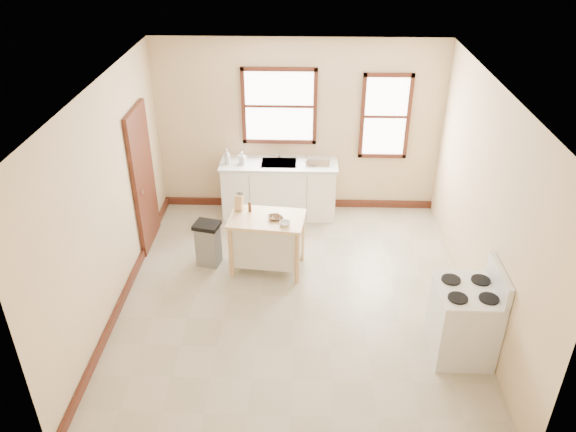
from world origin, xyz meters
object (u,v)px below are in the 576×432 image
object	(u,v)px
kitchen_island	(267,243)
bowl_a	(274,218)
soap_bottle_b	(242,158)
bowl_b	(278,218)
soap_bottle_a	(227,157)
bowl_c	(285,224)
knife_block	(239,203)
trash_bin	(208,244)
gas_stove	(465,312)
dish_rack	(318,161)
pepper_grinder	(250,207)

from	to	relation	value
kitchen_island	bowl_a	distance (m)	0.45
soap_bottle_b	bowl_b	xyz separation A→B (m)	(0.62, -1.56, -0.18)
soap_bottle_a	bowl_c	size ratio (longest dim) A/B	1.61
bowl_b	bowl_c	world-z (taller)	bowl_c
soap_bottle_b	soap_bottle_a	bearing A→B (deg)	-155.09
knife_block	bowl_a	distance (m)	0.56
knife_block	trash_bin	bearing A→B (deg)	-153.39
knife_block	soap_bottle_a	bearing A→B (deg)	115.71
knife_block	gas_stove	world-z (taller)	gas_stove
soap_bottle_b	trash_bin	size ratio (longest dim) A/B	0.31
soap_bottle_b	trash_bin	world-z (taller)	soap_bottle_b
dish_rack	pepper_grinder	distance (m)	1.68
knife_block	pepper_grinder	size ratio (longest dim) A/B	1.33
pepper_grinder	soap_bottle_b	bearing A→B (deg)	99.79
kitchen_island	bowl_c	size ratio (longest dim) A/B	6.67
knife_block	bowl_a	world-z (taller)	knife_block
soap_bottle_b	bowl_b	distance (m)	1.69
bowl_b	bowl_c	bearing A→B (deg)	-53.85
bowl_a	dish_rack	bearing A→B (deg)	69.09
soap_bottle_b	kitchen_island	bearing A→B (deg)	-49.22
soap_bottle_a	kitchen_island	size ratio (longest dim) A/B	0.24
dish_rack	kitchen_island	distance (m)	1.79
bowl_a	bowl_c	xyz separation A→B (m)	(0.15, -0.16, 0.00)
bowl_c	soap_bottle_b	bearing A→B (deg)	113.15
bowl_c	bowl_a	bearing A→B (deg)	133.03
soap_bottle_b	bowl_c	size ratio (longest dim) A/B	1.38
knife_block	bowl_b	size ratio (longest dim) A/B	1.39
soap_bottle_a	knife_block	world-z (taller)	soap_bottle_a
soap_bottle_b	dish_rack	bearing A→B (deg)	24.96
kitchen_island	knife_block	xyz separation A→B (m)	(-0.39, 0.21, 0.51)
kitchen_island	gas_stove	distance (m)	2.80
soap_bottle_a	knife_block	bearing A→B (deg)	-92.00
knife_block	gas_stove	bearing A→B (deg)	-21.87
knife_block	soap_bottle_b	bearing A→B (deg)	105.48
soap_bottle_b	knife_block	xyz separation A→B (m)	(0.08, -1.30, -0.10)
knife_block	gas_stove	xyz separation A→B (m)	(2.70, -1.80, -0.35)
bowl_b	bowl_c	distance (m)	0.18
soap_bottle_b	bowl_a	world-z (taller)	soap_bottle_b
dish_rack	knife_block	xyz separation A→B (m)	(-1.10, -1.33, -0.04)
soap_bottle_a	soap_bottle_b	xyz separation A→B (m)	(0.24, 0.01, -0.02)
bowl_a	soap_bottle_b	bearing A→B (deg)	110.55
knife_block	bowl_c	distance (m)	0.76
bowl_c	trash_bin	world-z (taller)	bowl_c
soap_bottle_a	soap_bottle_b	bearing A→B (deg)	-14.31
gas_stove	bowl_b	bearing A→B (deg)	144.47
trash_bin	soap_bottle_a	bearing A→B (deg)	98.19
bowl_b	dish_rack	bearing A→B (deg)	70.78
pepper_grinder	bowl_a	size ratio (longest dim) A/B	0.89
pepper_grinder	trash_bin	bearing A→B (deg)	-173.43
pepper_grinder	bowl_a	xyz separation A→B (m)	(0.35, -0.19, -0.05)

